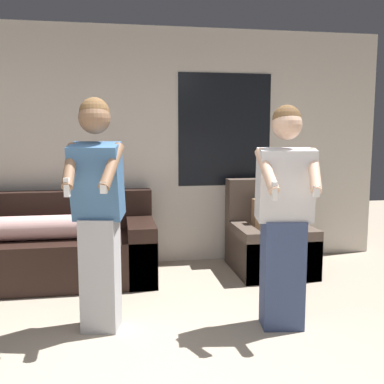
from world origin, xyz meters
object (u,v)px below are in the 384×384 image
object	(u,v)px
person_left	(98,211)
person_right	(284,216)
armchair	(269,242)
couch	(52,250)

from	to	relation	value
person_left	person_right	world-z (taller)	person_left
armchair	person_left	world-z (taller)	person_left
armchair	person_left	size ratio (longest dim) A/B	0.56
person_left	armchair	bearing A→B (deg)	35.23
armchair	person_right	bearing A→B (deg)	-105.31
person_right	person_left	bearing A→B (deg)	172.56
couch	person_left	size ratio (longest dim) A/B	1.18
person_left	person_right	distance (m)	1.42
couch	armchair	bearing A→B (deg)	-0.62
couch	person_right	world-z (taller)	person_right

